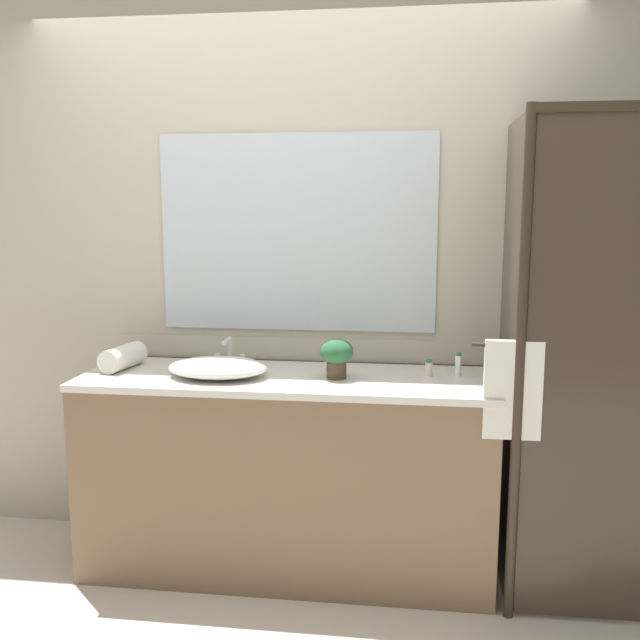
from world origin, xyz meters
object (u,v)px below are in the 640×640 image
(sink_basin, at_px, (218,368))
(faucet, at_px, (230,357))
(amenity_bottle_shampoo, at_px, (429,369))
(rolled_towel_near_edge, at_px, (123,357))
(amenity_bottle_lotion, at_px, (328,360))
(amenity_bottle_body_wash, at_px, (458,365))
(potted_plant, at_px, (337,355))

(sink_basin, bearing_deg, faucet, 90.00)
(amenity_bottle_shampoo, bearing_deg, rolled_towel_near_edge, -178.72)
(sink_basin, xyz_separation_m, amenity_bottle_lotion, (0.46, 0.18, 0.01))
(sink_basin, xyz_separation_m, rolled_towel_near_edge, (-0.47, 0.09, 0.01))
(amenity_bottle_shampoo, relative_size, amenity_bottle_body_wash, 0.73)
(sink_basin, height_order, amenity_bottle_shampoo, sink_basin)
(amenity_bottle_lotion, distance_m, rolled_towel_near_edge, 0.94)
(amenity_bottle_lotion, height_order, rolled_towel_near_edge, rolled_towel_near_edge)
(amenity_bottle_body_wash, relative_size, amenity_bottle_lotion, 1.06)
(amenity_bottle_shampoo, relative_size, rolled_towel_near_edge, 0.30)
(amenity_bottle_body_wash, xyz_separation_m, rolled_towel_near_edge, (-1.51, -0.06, 0.00))
(sink_basin, height_order, amenity_bottle_body_wash, amenity_bottle_body_wash)
(potted_plant, distance_m, amenity_bottle_body_wash, 0.54)
(sink_basin, xyz_separation_m, potted_plant, (0.51, 0.04, 0.06))
(sink_basin, bearing_deg, amenity_bottle_shampoo, 7.80)
(rolled_towel_near_edge, bearing_deg, amenity_bottle_shampoo, 1.28)
(amenity_bottle_shampoo, relative_size, amenity_bottle_lotion, 0.77)
(amenity_bottle_body_wash, bearing_deg, amenity_bottle_lotion, 177.44)
(sink_basin, xyz_separation_m, amenity_bottle_body_wash, (1.04, 0.16, 0.01))
(amenity_bottle_shampoo, xyz_separation_m, amenity_bottle_lotion, (-0.45, 0.06, 0.01))
(sink_basin, xyz_separation_m, amenity_bottle_shampoo, (0.91, 0.12, -0.01))
(amenity_bottle_lotion, bearing_deg, faucet, 178.55)
(sink_basin, distance_m, faucet, 0.20)
(sink_basin, height_order, rolled_towel_near_edge, rolled_towel_near_edge)
(sink_basin, distance_m, rolled_towel_near_edge, 0.48)
(faucet, height_order, potted_plant, potted_plant)
(faucet, xyz_separation_m, amenity_bottle_shampoo, (0.91, -0.07, -0.01))
(potted_plant, distance_m, amenity_bottle_shampoo, 0.41)
(sink_basin, height_order, amenity_bottle_lotion, amenity_bottle_lotion)
(amenity_bottle_body_wash, distance_m, rolled_towel_near_edge, 1.51)
(faucet, relative_size, amenity_bottle_body_wash, 1.65)
(faucet, height_order, amenity_bottle_body_wash, faucet)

